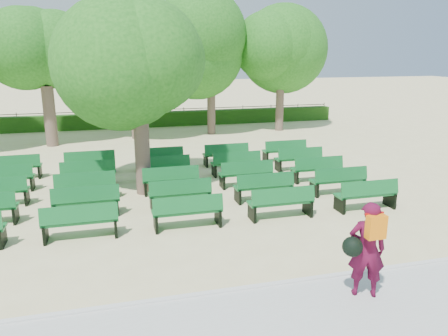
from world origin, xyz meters
name	(u,v)px	position (x,y,z in m)	size (l,w,h in m)	color
ground	(169,196)	(0.00, 0.00, 0.00)	(120.00, 120.00, 0.00)	beige
paving	(230,330)	(0.00, -7.40, 0.03)	(30.00, 2.20, 0.06)	beige
curb	(214,294)	(0.00, -6.25, 0.05)	(30.00, 0.12, 0.10)	silver
hedge	(138,120)	(0.00, 14.00, 0.45)	(26.00, 0.70, 0.90)	#224E14
fence	(138,126)	(0.00, 14.40, 0.00)	(26.00, 0.10, 1.02)	black
tree_line	(143,139)	(0.00, 10.00, 0.00)	(21.80, 6.80, 7.04)	#29731F
bench_array	(130,193)	(-1.21, 0.39, 0.10)	(1.88, 0.64, 1.17)	#116128
tree_among	(138,70)	(-0.75, 0.55, 4.01)	(4.09, 4.09, 5.88)	brown
person	(366,248)	(2.74, -7.04, 1.03)	(0.94, 0.67, 1.88)	#4E0B28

